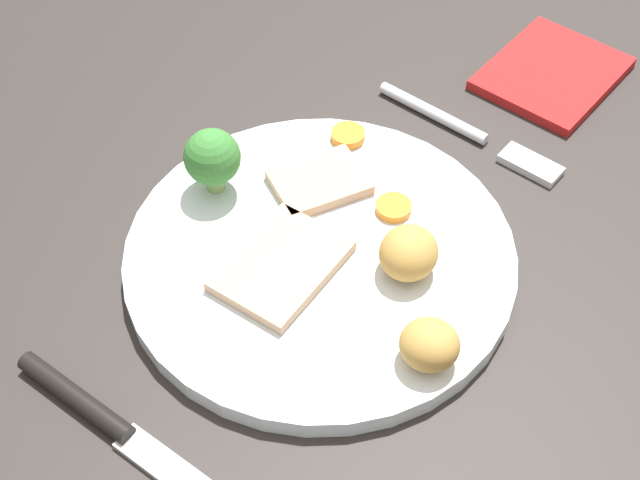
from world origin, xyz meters
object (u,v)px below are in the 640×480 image
object	(u,v)px
broccoli_floret	(212,158)
roast_potato_right	(409,253)
meat_slice_main	(319,182)
folded_napkin	(552,74)
knife	(117,429)
carrot_coin_back	(348,136)
fork	(474,134)
roast_potato_left	(432,342)
dinner_plate	(320,257)
meat_slice_under	(282,265)
carrot_coin_front	(394,208)

from	to	relation	value
broccoli_floret	roast_potato_right	bearing A→B (deg)	97.98
meat_slice_main	folded_napkin	xyz separation A→B (cm)	(-21.88, 6.52, -1.40)
meat_slice_main	knife	size ratio (longest dim) A/B	0.33
carrot_coin_back	fork	world-z (taller)	carrot_coin_back
roast_potato_left	folded_napkin	bearing A→B (deg)	-166.33
dinner_plate	fork	xyz separation A→B (cm)	(-16.52, 1.74, -0.31)
broccoli_floret	fork	world-z (taller)	broccoli_floret
carrot_coin_back	knife	size ratio (longest dim) A/B	0.13
meat_slice_main	folded_napkin	distance (cm)	22.88
fork	knife	world-z (taller)	knife
meat_slice_main	meat_slice_under	bearing A→B (deg)	19.83
dinner_plate	carrot_coin_front	distance (cm)	6.10
dinner_plate	roast_potato_left	xyz separation A→B (cm)	(2.51, 10.02, 2.13)
roast_potato_right	fork	xyz separation A→B (cm)	(-14.40, -3.57, -2.59)
carrot_coin_front	knife	size ratio (longest dim) A/B	0.13
roast_potato_right	broccoli_floret	xyz separation A→B (cm)	(2.02, -14.39, 1.23)
roast_potato_left	carrot_coin_front	xyz separation A→B (cm)	(-8.26, -8.22, -1.14)
broccoli_floret	meat_slice_main	bearing A→B (deg)	128.54
broccoli_floret	carrot_coin_front	bearing A→B (deg)	117.40
carrot_coin_front	folded_napkin	size ratio (longest dim) A/B	0.22
roast_potato_right	broccoli_floret	bearing A→B (deg)	-82.02
roast_potato_left	carrot_coin_front	size ratio (longest dim) A/B	1.47
roast_potato_left	broccoli_floret	size ratio (longest dim) A/B	0.73
roast_potato_right	fork	distance (cm)	15.06
meat_slice_main	folded_napkin	world-z (taller)	meat_slice_main
carrot_coin_back	knife	world-z (taller)	carrot_coin_back
dinner_plate	carrot_coin_back	xyz separation A→B (cm)	(-9.55, -4.79, 1.02)
roast_potato_right	meat_slice_main	bearing A→B (deg)	-105.17
carrot_coin_front	fork	world-z (taller)	carrot_coin_front
meat_slice_under	broccoli_floret	distance (cm)	8.95
roast_potato_right	meat_slice_under	bearing A→B (deg)	-52.35
meat_slice_main	roast_potato_right	size ratio (longest dim) A/B	1.55
meat_slice_under	broccoli_floret	size ratio (longest dim) A/B	1.71
meat_slice_main	fork	size ratio (longest dim) A/B	0.40
dinner_plate	meat_slice_main	xyz separation A→B (cm)	(-4.52, -3.53, 1.10)
broccoli_floret	folded_napkin	world-z (taller)	broccoli_floret
meat_slice_main	meat_slice_under	size ratio (longest dim) A/B	0.75
broccoli_floret	meat_slice_under	bearing A→B (deg)	71.05
meat_slice_under	roast_potato_left	xyz separation A→B (cm)	(-0.18, 10.95, 1.03)
dinner_plate	broccoli_floret	distance (cm)	9.74
meat_slice_under	folded_napkin	xyz separation A→B (cm)	(-29.10, 3.91, -1.40)
meat_slice_under	roast_potato_right	xyz separation A→B (cm)	(-4.82, 6.24, 1.18)
meat_slice_main	carrot_coin_front	xyz separation A→B (cm)	(-1.22, 5.33, -0.11)
knife	folded_napkin	world-z (taller)	knife
meat_slice_main	carrot_coin_back	world-z (taller)	meat_slice_main
carrot_coin_front	knife	world-z (taller)	carrot_coin_front
broccoli_floret	fork	size ratio (longest dim) A/B	0.32
dinner_plate	fork	distance (cm)	16.62
roast_potato_left	carrot_coin_back	distance (cm)	19.13
carrot_coin_back	folded_napkin	bearing A→B (deg)	155.26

